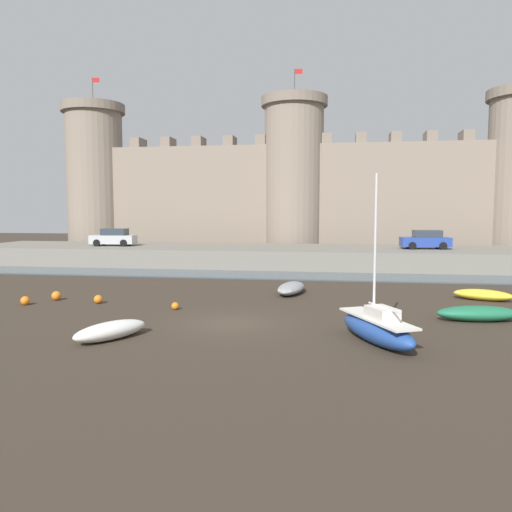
# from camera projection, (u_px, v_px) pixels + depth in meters

# --- Properties ---
(ground_plane) EXTENTS (160.00, 160.00, 0.00)m
(ground_plane) POSITION_uv_depth(u_px,v_px,m) (232.00, 323.00, 22.06)
(ground_plane) COLOR #382D23
(water_channel) EXTENTS (80.00, 4.50, 0.10)m
(water_channel) POSITION_uv_depth(u_px,v_px,m) (275.00, 275.00, 38.03)
(water_channel) COLOR #3D4C56
(water_channel) RESTS_ON ground
(quay_road) EXTENTS (58.45, 10.00, 1.69)m
(quay_road) POSITION_uv_depth(u_px,v_px,m) (284.00, 256.00, 45.09)
(quay_road) COLOR slate
(quay_road) RESTS_ON ground
(castle) EXTENTS (53.60, 7.15, 20.18)m
(castle) POSITION_uv_depth(u_px,v_px,m) (294.00, 186.00, 54.68)
(castle) COLOR gray
(castle) RESTS_ON ground
(sailboat_midflat_left) EXTENTS (3.15, 4.77, 6.37)m
(sailboat_midflat_left) POSITION_uv_depth(u_px,v_px,m) (377.00, 328.00, 18.71)
(sailboat_midflat_left) COLOR #234793
(sailboat_midflat_left) RESTS_ON ground
(rowboat_foreground_left) EXTENTS (3.79, 1.59, 0.70)m
(rowboat_foreground_left) POSITION_uv_depth(u_px,v_px,m) (478.00, 313.00, 22.48)
(rowboat_foreground_left) COLOR #1E6B47
(rowboat_foreground_left) RESTS_ON ground
(rowboat_foreground_right) EXTENTS (2.53, 3.32, 0.69)m
(rowboat_foreground_right) POSITION_uv_depth(u_px,v_px,m) (111.00, 330.00, 19.32)
(rowboat_foreground_right) COLOR silver
(rowboat_foreground_right) RESTS_ON ground
(rowboat_foreground_centre) EXTENTS (1.94, 3.81, 0.68)m
(rowboat_foreground_centre) POSITION_uv_depth(u_px,v_px,m) (291.00, 288.00, 29.92)
(rowboat_foreground_centre) COLOR gray
(rowboat_foreground_centre) RESTS_ON ground
(rowboat_midflat_right) EXTENTS (3.30, 2.20, 0.60)m
(rowboat_midflat_right) POSITION_uv_depth(u_px,v_px,m) (483.00, 295.00, 27.76)
(rowboat_midflat_right) COLOR yellow
(rowboat_midflat_right) RESTS_ON ground
(mooring_buoy_near_shore) EXTENTS (0.47, 0.47, 0.47)m
(mooring_buoy_near_shore) POSITION_uv_depth(u_px,v_px,m) (25.00, 301.00, 26.33)
(mooring_buoy_near_shore) COLOR orange
(mooring_buoy_near_shore) RESTS_ON ground
(mooring_buoy_off_centre) EXTENTS (0.38, 0.38, 0.38)m
(mooring_buoy_off_centre) POSITION_uv_depth(u_px,v_px,m) (175.00, 306.00, 25.10)
(mooring_buoy_off_centre) COLOR orange
(mooring_buoy_off_centre) RESTS_ON ground
(mooring_buoy_mid_mud) EXTENTS (0.46, 0.46, 0.46)m
(mooring_buoy_mid_mud) POSITION_uv_depth(u_px,v_px,m) (98.00, 299.00, 26.77)
(mooring_buoy_mid_mud) COLOR orange
(mooring_buoy_mid_mud) RESTS_ON ground
(mooring_buoy_near_channel) EXTENTS (0.51, 0.51, 0.51)m
(mooring_buoy_near_channel) POSITION_uv_depth(u_px,v_px,m) (56.00, 296.00, 27.72)
(mooring_buoy_near_channel) COLOR orange
(mooring_buoy_near_channel) RESTS_ON ground
(car_quay_centre_west) EXTENTS (4.22, 2.13, 1.62)m
(car_quay_centre_west) POSITION_uv_depth(u_px,v_px,m) (426.00, 240.00, 42.89)
(car_quay_centre_west) COLOR #263F99
(car_quay_centre_west) RESTS_ON quay_road
(car_quay_centre_east) EXTENTS (4.22, 2.13, 1.62)m
(car_quay_centre_east) POSITION_uv_depth(u_px,v_px,m) (114.00, 237.00, 46.63)
(car_quay_centre_east) COLOR #B2B5B7
(car_quay_centre_east) RESTS_ON quay_road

